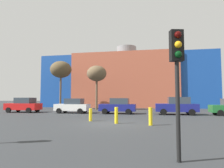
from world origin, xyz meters
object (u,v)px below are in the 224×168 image
at_px(parked_car_3, 177,106).
at_px(traffic_light_near_right, 177,64).
at_px(parked_car_0, 24,105).
at_px(bare_tree_1, 97,74).
at_px(bollard_yellow_0, 151,116).
at_px(bollard_yellow_2, 116,115).
at_px(parked_car_2, 118,106).
at_px(bollard_yellow_1, 91,115).
at_px(bare_tree_0, 61,70).
at_px(parked_car_1, 73,106).

bearing_deg(parked_car_3, traffic_light_near_right, 83.07).
distance_m(parked_car_0, bare_tree_1, 11.10).
relative_size(bollard_yellow_0, bollard_yellow_2, 1.03).
relative_size(bare_tree_1, bollard_yellow_0, 5.78).
relative_size(parked_car_2, bollard_yellow_1, 4.22).
distance_m(traffic_light_near_right, bare_tree_0, 29.37).
bearing_deg(bollard_yellow_1, bollard_yellow_2, -25.37).
xyz_separation_m(parked_car_1, bollard_yellow_0, (8.97, -9.05, -0.27)).
bearing_deg(bare_tree_1, parked_car_2, -57.50).
bearing_deg(traffic_light_near_right, bollard_yellow_1, -163.08).
xyz_separation_m(parked_car_2, bare_tree_0, (-10.92, 8.33, 5.55)).
bearing_deg(bare_tree_1, bollard_yellow_0, -63.46).
xyz_separation_m(bollard_yellow_1, bollard_yellow_2, (2.18, -1.03, 0.08)).
distance_m(parked_car_0, bollard_yellow_2, 15.59).
relative_size(traffic_light_near_right, bollard_yellow_0, 3.21).
height_order(bollard_yellow_1, bollard_yellow_2, bollard_yellow_2).
distance_m(parked_car_2, bare_tree_1, 9.37).
bearing_deg(parked_car_1, bare_tree_0, -56.52).
distance_m(parked_car_0, bollard_yellow_0, 17.86).
xyz_separation_m(parked_car_3, bare_tree_1, (-10.74, 6.91, 4.50)).
distance_m(parked_car_0, parked_car_1, 6.42).
bearing_deg(bollard_yellow_1, bare_tree_1, 103.46).
relative_size(parked_car_0, parked_car_1, 1.06).
bearing_deg(parked_car_2, traffic_light_near_right, 104.71).
relative_size(bare_tree_0, bollard_yellow_0, 6.79).
bearing_deg(bollard_yellow_2, parked_car_3, 59.03).
bearing_deg(parked_car_2, parked_car_0, 0.00).
distance_m(parked_car_2, bare_tree_0, 14.81).
relative_size(parked_car_1, bollard_yellow_0, 3.41).
bearing_deg(parked_car_1, bollard_yellow_2, 127.89).
height_order(bare_tree_1, bollard_yellow_2, bare_tree_1).
bearing_deg(bare_tree_1, bollard_yellow_1, -76.54).
bearing_deg(parked_car_1, bare_tree_1, -98.26).
bearing_deg(parked_car_0, traffic_light_near_right, 134.39).
relative_size(bare_tree_0, bollard_yellow_2, 7.00).
distance_m(traffic_light_near_right, bollard_yellow_1, 10.69).
distance_m(parked_car_1, bollard_yellow_2, 10.80).
xyz_separation_m(parked_car_2, parked_car_3, (6.34, 0.00, 0.06)).
bearing_deg(parked_car_1, parked_car_3, -180.00).
xyz_separation_m(parked_car_0, bollard_yellow_2, (13.05, -8.52, -0.34)).
bearing_deg(bare_tree_0, parked_car_3, -25.78).
height_order(parked_car_0, parked_car_3, parked_car_3).
distance_m(traffic_light_near_right, bollard_yellow_0, 7.79).
xyz_separation_m(bollard_yellow_0, bollard_yellow_2, (-2.34, 0.53, -0.02)).
bearing_deg(traffic_light_near_right, bare_tree_1, -173.02).
bearing_deg(bollard_yellow_2, parked_car_0, 146.86).
relative_size(parked_car_1, traffic_light_near_right, 1.06).
relative_size(parked_car_1, bollard_yellow_2, 3.52).
distance_m(parked_car_1, parked_car_3, 11.74).
height_order(parked_car_0, traffic_light_near_right, traffic_light_near_right).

